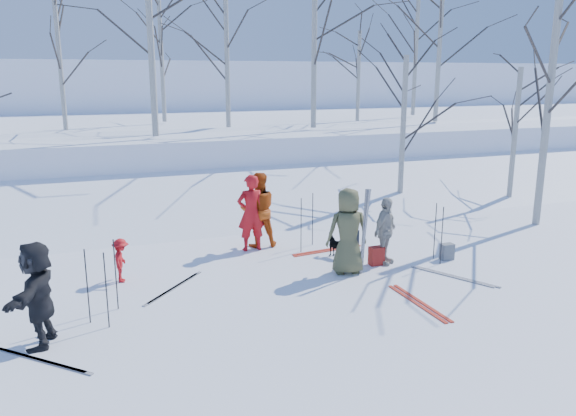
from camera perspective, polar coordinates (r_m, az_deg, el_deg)
name	(u,v)px	position (r m, az deg, el deg)	size (l,w,h in m)	color
ground	(314,285)	(11.61, 2.64, -7.87)	(120.00, 120.00, 0.00)	white
snow_ramp	(227,206)	(17.93, -6.21, 0.24)	(70.00, 9.50, 1.40)	white
snow_plateau	(173,144)	(27.46, -11.56, 6.42)	(70.00, 18.00, 2.20)	white
far_hill	(130,102)	(48.17, -15.76, 10.28)	(90.00, 30.00, 6.00)	white
skier_olive_center	(348,231)	(12.10, 6.11, -2.36)	(0.92, 0.60, 1.88)	#4C4C2E
skier_red_north	(251,213)	(13.65, -3.79, -0.49)	(0.69, 0.45, 1.88)	red
skier_redor_behind	(259,210)	(13.95, -3.01, -0.18)	(0.91, 0.71, 1.88)	#B5430D
skier_red_seated	(121,260)	(12.17, -16.59, -5.12)	(0.60, 0.34, 0.92)	red
skier_cream_east	(385,231)	(12.85, 9.84, -2.32)	(0.90, 0.38, 1.54)	beige
skier_grey_west	(38,294)	(9.73, -24.09, -7.98)	(1.59, 0.51, 1.72)	black
dog	(339,246)	(13.34, 5.16, -3.82)	(0.29, 0.64, 0.54)	black
upright_ski_left	(364,232)	(12.04, 7.73, -2.43)	(0.07, 0.02, 1.90)	silver
upright_ski_right	(365,232)	(12.04, 7.80, -2.43)	(0.07, 0.02, 1.90)	silver
ski_pair_a	(327,250)	(13.85, 4.02, -4.29)	(1.91, 0.43, 0.02)	red
ski_pair_b	(41,360)	(9.53, -23.83, -13.97)	(1.49, 1.48, 0.02)	silver
ski_pair_c	(419,303)	(11.03, 13.14, -9.35)	(0.21, 1.90, 0.02)	red
ski_pair_d	(174,288)	(11.68, -11.51, -7.95)	(1.44, 1.53, 0.02)	silver
ski_pair_e	(454,277)	(12.57, 16.52, -6.70)	(1.04, 1.78, 0.02)	silver
ski_pole_a	(301,225)	(13.53, 1.34, -1.77)	(0.02, 0.02, 1.34)	black
ski_pole_b	(435,231)	(13.49, 14.71, -2.27)	(0.02, 0.02, 1.34)	black
ski_pole_c	(442,236)	(13.13, 15.36, -2.74)	(0.02, 0.02, 1.34)	black
ski_pole_d	(313,219)	(14.11, 2.51, -1.14)	(0.02, 0.02, 1.34)	black
ski_pole_e	(116,275)	(10.72, -17.10, -6.49)	(0.02, 0.02, 1.34)	black
ski_pole_f	(106,290)	(10.02, -17.97, -7.97)	(0.02, 0.02, 1.34)	black
ski_pole_g	(87,286)	(10.31, -19.72, -7.50)	(0.02, 0.02, 1.34)	black
backpack_red	(376,256)	(12.91, 8.97, -4.83)	(0.32, 0.22, 0.42)	maroon
backpack_grey	(447,252)	(13.62, 15.85, -4.29)	(0.30, 0.20, 0.38)	slate
backpack_dark	(351,237)	(14.28, 6.42, -2.99)	(0.34, 0.24, 0.40)	black
birch_plateau_a	(60,66)	(22.47, -22.13, 13.20)	(3.83, 3.83, 4.61)	silver
birch_plateau_c	(416,48)	(29.68, 12.88, 15.54)	(5.20, 5.20, 6.57)	silver
birch_plateau_d	(440,44)	(25.83, 15.15, 15.81)	(5.22, 5.22, 6.59)	silver
birch_plateau_e	(227,62)	(22.26, -6.21, 14.57)	(4.09, 4.09, 4.99)	silver
birch_plateau_g	(358,76)	(25.43, 7.17, 13.12)	(3.30, 3.30, 3.86)	silver
birch_plateau_h	(150,19)	(19.51, -13.89, 18.11)	(5.83, 5.83, 7.48)	silver
birch_plateau_i	(162,62)	(25.46, -12.70, 14.23)	(4.13, 4.13, 5.04)	silver
birch_plateau_j	(314,40)	(22.08, 2.68, 16.64)	(5.17, 5.17, 6.52)	silver
birch_edge_b	(548,107)	(17.24, 24.91, 9.32)	(5.29, 5.29, 6.70)	silver
birch_edge_c	(515,136)	(20.10, 22.03, 6.77)	(3.72, 3.72, 4.45)	silver
birch_edge_e	(403,133)	(18.46, 11.59, 7.52)	(3.97, 3.97, 4.81)	silver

